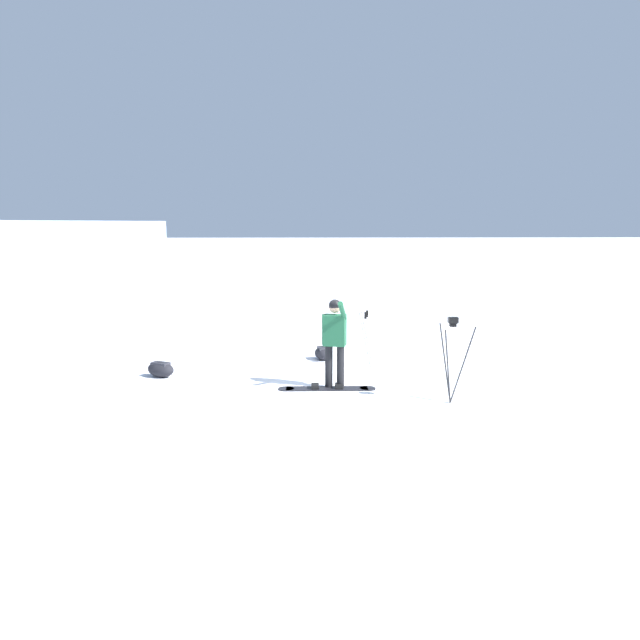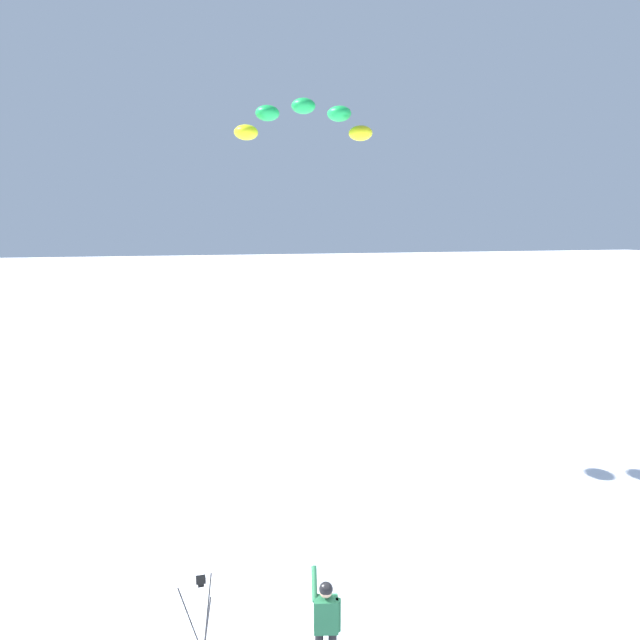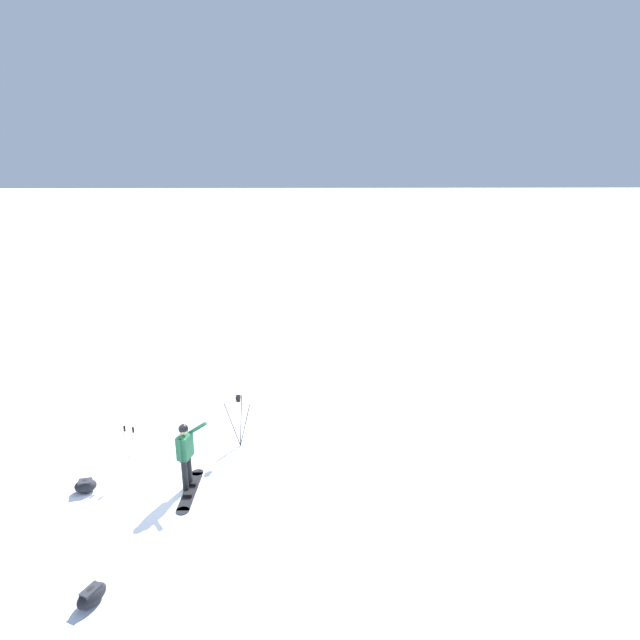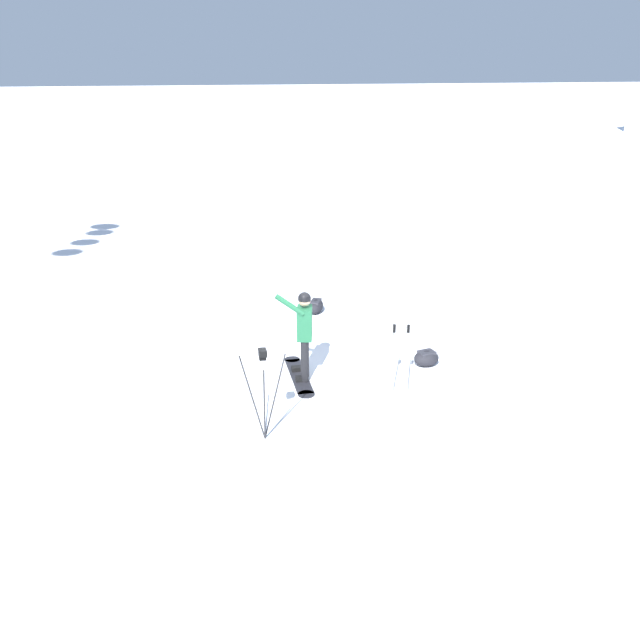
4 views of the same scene
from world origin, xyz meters
name	(u,v)px [view 1 (image 1 of 4)]	position (x,y,z in m)	size (l,w,h in m)	color
ground_plane	(319,383)	(0.00, 0.00, 0.00)	(300.00, 300.00, 0.00)	white
snowboarder	(335,335)	(0.39, 0.28, 1.01)	(0.72, 0.46, 1.69)	black
snowboard	(327,388)	(0.47, 0.14, 0.02)	(0.33, 1.81, 0.10)	black
gear_bag_large	(161,369)	(-0.56, -3.14, 0.16)	(0.56, 0.67, 0.31)	black
camera_tripod	(452,343)	(1.39, 2.21, 1.05)	(0.71, 0.61, 1.49)	#262628
gear_bag_small	(323,353)	(-1.98, 0.18, 0.16)	(0.56, 0.48, 0.30)	black
ski_poles	(366,331)	(-1.15, 1.05, 0.80)	(0.29, 0.34, 1.21)	gray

